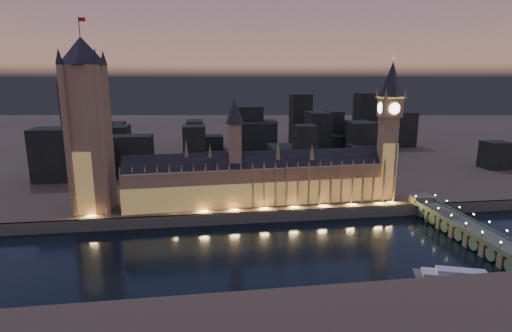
{
  "coord_description": "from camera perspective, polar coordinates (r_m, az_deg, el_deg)",
  "views": [
    {
      "loc": [
        -34.44,
        -223.47,
        100.56
      ],
      "look_at": [
        5.0,
        55.0,
        38.0
      ],
      "focal_mm": 28.0,
      "sensor_mm": 36.0,
      "label": 1
    }
  ],
  "objects": [
    {
      "name": "ground_plane",
      "position": [
        247.47,
        0.65,
        -11.44
      ],
      "size": [
        2000.0,
        2000.0,
        0.0
      ],
      "primitive_type": "plane",
      "color": "black",
      "rests_on": "ground"
    },
    {
      "name": "north_bank",
      "position": [
        750.51,
        -5.39,
        5.09
      ],
      "size": [
        2000.0,
        960.0,
        8.0
      ],
      "primitive_type": "cube",
      "color": "#4C3A2E",
      "rests_on": "ground"
    },
    {
      "name": "embankment_wall",
      "position": [
        283.65,
        -0.61,
        -7.36
      ],
      "size": [
        2000.0,
        2.5,
        8.0
      ],
      "primitive_type": "cube",
      "color": "#505341",
      "rests_on": "ground"
    },
    {
      "name": "palace_of_westminster",
      "position": [
        297.98,
        0.68,
        -1.88
      ],
      "size": [
        202.0,
        29.78,
        78.0
      ],
      "color": "#9C7451",
      "rests_on": "north_bank"
    },
    {
      "name": "victoria_tower",
      "position": [
        296.51,
        -22.93,
        6.24
      ],
      "size": [
        31.68,
        31.68,
        130.74
      ],
      "color": "#9C7451",
      "rests_on": "north_bank"
    },
    {
      "name": "elizabeth_tower",
      "position": [
        320.44,
        18.49,
        6.4
      ],
      "size": [
        18.0,
        18.0,
        110.91
      ],
      "color": "#9C7451",
      "rests_on": "north_bank"
    },
    {
      "name": "westminster_bridge",
      "position": [
        290.54,
        27.31,
        -7.91
      ],
      "size": [
        16.49,
        113.0,
        15.9
      ],
      "color": "#505341",
      "rests_on": "ground"
    },
    {
      "name": "river_boat",
      "position": [
        236.38,
        27.27,
        -13.71
      ],
      "size": [
        46.52,
        25.31,
        4.5
      ],
      "color": "#505341",
      "rests_on": "ground"
    },
    {
      "name": "city_backdrop",
      "position": [
        479.78,
        0.25,
        4.24
      ],
      "size": [
        482.25,
        215.63,
        87.29
      ],
      "color": "black",
      "rests_on": "north_bank"
    }
  ]
}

